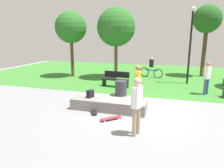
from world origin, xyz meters
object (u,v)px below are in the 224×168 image
Objects in this scene: skateboard_spare at (111,118)px; pedestrian_with_backpack at (207,75)px; backpack_on_ledge at (90,94)px; lamp_post at (191,39)px; park_bench_far_right at (116,79)px; skateboard_by_ledge at (93,111)px; tree_broad_elm at (116,27)px; trash_bin at (121,88)px; cyclist_on_bicycle at (151,69)px; concrete_ledge at (108,105)px; skater_watching at (138,82)px; tree_slender_maple at (71,28)px; skater_performing_trick at (137,102)px; tree_tall_oak at (207,20)px.

skateboard_spare is 6.00m from pedestrian_with_backpack.
backpack_on_ledge is 7.68m from lamp_post.
park_bench_far_right is at bearing -152.74° from lamp_post.
skateboard_by_ledge is 7.91m from tree_broad_elm.
trash_bin is 0.45× the size of pedestrian_with_backpack.
tree_broad_elm is at bearing -156.78° from cyclist_on_bicycle.
concrete_ledge is 1.76× the size of skater_watching.
concrete_ledge is at bearing -78.62° from park_bench_far_right.
pedestrian_with_backpack is (4.95, 3.57, 0.43)m from backpack_on_ledge.
tree_broad_elm is (-2.53, 5.48, 2.56)m from skater_watching.
skateboard_by_ledge is 8.69m from tree_slender_maple.
backpack_on_ledge is 0.19× the size of pedestrian_with_backpack.
skateboard_by_ledge is at bearing -120.58° from lamp_post.
tree_slender_maple reaches higher than trash_bin.
backpack_on_ledge is 0.18× the size of skater_performing_trick.
park_bench_far_right reaches higher than concrete_ledge.
tree_slender_maple is (-6.32, 8.04, 2.54)m from skater_performing_trick.
skater_performing_trick is 9.48m from cyclist_on_bicycle.
skateboard_spare is 0.15× the size of tree_slender_maple.
skater_watching is at bearing -114.26° from tree_tall_oak.
tree_slender_maple is 6.23× the size of trash_bin.
skater_performing_trick reaches higher than backpack_on_ledge.
backpack_on_ledge is at bearing 172.28° from concrete_ledge.
lamp_post reaches higher than park_bench_far_right.
skater_performing_trick is at bearing -105.98° from tree_tall_oak.
park_bench_far_right is 0.96× the size of pedestrian_with_backpack.
concrete_ledge is at bearing 113.18° from skateboard_spare.
skateboard_by_ledge is 2.70m from trash_bin.
park_bench_far_right is 4.12m from tree_broad_elm.
tree_tall_oak is (4.59, 9.12, 3.90)m from concrete_ledge.
park_bench_far_right is (0.03, 3.88, -0.12)m from backpack_on_ledge.
skater_watching is 4.04m from pedestrian_with_backpack.
lamp_post is at bearing 67.14° from skateboard_spare.
skateboard_spare is 0.15× the size of tree_broad_elm.
pedestrian_with_backpack is at bearing 41.48° from skateboard_by_ledge.
cyclist_on_bicycle reaches higher than concrete_ledge.
lamp_post is at bearing 106.95° from pedestrian_with_backpack.
skater_performing_trick is (2.30, -1.91, 0.46)m from backpack_on_ledge.
lamp_post is (2.98, 7.07, 2.76)m from skateboard_spare.
park_bench_far_right is at bearing -115.10° from cyclist_on_bicycle.
skater_watching is 1.01× the size of cyclist_on_bicycle.
skateboard_by_ledge is 6.24m from pedestrian_with_backpack.
backpack_on_ledge is 0.81m from skateboard_by_ledge.
concrete_ledge is 1.77× the size of cyclist_on_bicycle.
skater_performing_trick is at bearing -103.49° from lamp_post.
concrete_ledge is 7.48m from lamp_post.
skateboard_by_ledge is 11.53m from tree_tall_oak.
concrete_ledge is 0.59× the size of tree_tall_oak.
tree_broad_elm is 2.88× the size of pedestrian_with_backpack.
lamp_post is at bearing -0.65° from tree_slender_maple.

